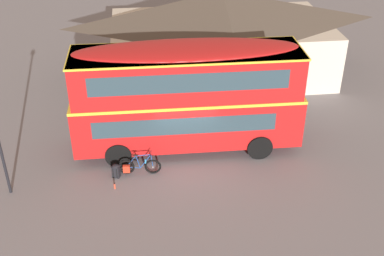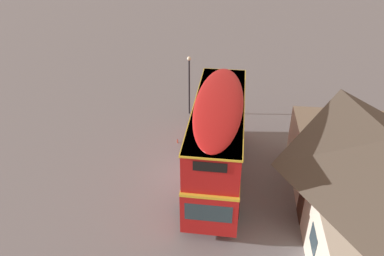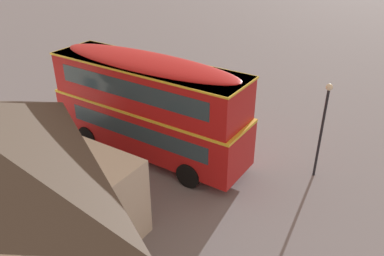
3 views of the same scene
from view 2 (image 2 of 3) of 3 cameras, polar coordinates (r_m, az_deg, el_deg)
name	(u,v)px [view 2 (image 2 of 3)]	position (r m, az deg, el deg)	size (l,w,h in m)	color
ground_plane	(201,173)	(21.21, 1.36, -6.96)	(120.00, 120.00, 0.00)	slate
double_decker_bus	(218,136)	(19.51, 3.97, -1.29)	(9.66, 2.69, 4.79)	black
touring_bicycle	(189,147)	(22.73, -0.45, -2.92)	(1.76, 0.46, 0.99)	black
backpack_on_ground	(189,140)	(23.52, -0.39, -1.86)	(0.37, 0.37, 0.58)	black
water_bottle_red_squeeze	(178,141)	(23.76, -2.22, -2.02)	(0.08, 0.08, 0.26)	#D84C33
pub_building	(382,183)	(18.68, 27.07, -7.47)	(12.46, 7.15, 4.78)	beige
street_lamp	(189,79)	(26.06, -0.43, 7.50)	(0.28, 0.28, 4.33)	black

